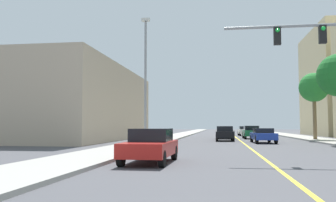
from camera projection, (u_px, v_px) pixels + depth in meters
ground at (236, 138)px, 45.19m from camera, size 192.00×192.00×0.00m
sidewalk_left at (172, 137)px, 46.36m from camera, size 3.30×168.00×0.15m
sidewalk_right at (304, 137)px, 44.02m from camera, size 3.30×168.00×0.15m
lane_marking_center at (236, 138)px, 45.19m from camera, size 0.16×144.00×0.01m
building_left_near at (47, 104)px, 39.90m from camera, size 17.97×24.69×7.79m
street_lamp at (145, 75)px, 24.34m from camera, size 0.56×0.28×8.77m
palm_far at (314, 88)px, 36.83m from camera, size 3.00×3.00×6.82m
car_black at (225, 133)px, 35.95m from camera, size 1.84×4.07×1.47m
car_blue at (263, 135)px, 31.78m from camera, size 2.00×4.29×1.31m
car_red at (150, 145)px, 15.04m from camera, size 1.89×4.20×1.43m
car_gray at (225, 132)px, 41.96m from camera, size 2.11×4.54×1.47m
car_green at (251, 132)px, 41.84m from camera, size 1.90×4.00×1.51m
car_white at (245, 131)px, 53.83m from camera, size 2.10×3.99×1.43m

